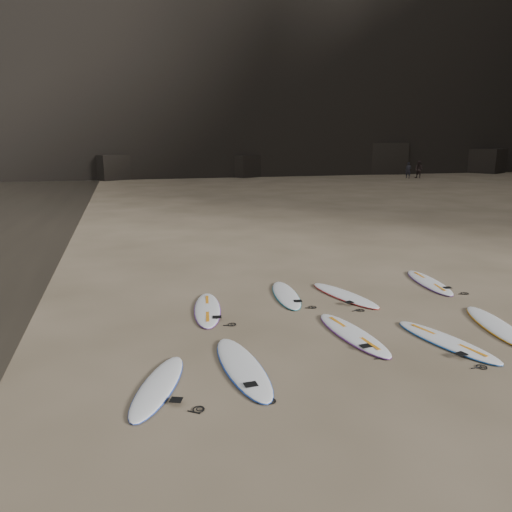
{
  "coord_description": "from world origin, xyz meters",
  "views": [
    {
      "loc": [
        -4.72,
        -8.88,
        4.14
      ],
      "look_at": [
        -1.87,
        1.9,
        1.5
      ],
      "focal_mm": 35.0,
      "sensor_mm": 36.0,
      "label": 1
    }
  ],
  "objects_px": {
    "surfboard_1": "(243,367)",
    "surfboard_6": "(286,295)",
    "surfboard_4": "(497,326)",
    "surfboard_5": "(207,309)",
    "person_b": "(419,170)",
    "surfboard_2": "(353,334)",
    "person_a": "(408,170)",
    "surfboard_7": "(344,295)",
    "surfboard_0": "(158,386)",
    "surfboard_8": "(429,282)",
    "surfboard_3": "(446,341)"
  },
  "relations": [
    {
      "from": "surfboard_3",
      "to": "surfboard_0",
      "type": "bearing_deg",
      "value": 169.93
    },
    {
      "from": "surfboard_5",
      "to": "surfboard_6",
      "type": "height_order",
      "value": "surfboard_5"
    },
    {
      "from": "surfboard_6",
      "to": "surfboard_7",
      "type": "relative_size",
      "value": 0.97
    },
    {
      "from": "surfboard_1",
      "to": "surfboard_2",
      "type": "xyz_separation_m",
      "value": [
        2.66,
        0.94,
        -0.0
      ]
    },
    {
      "from": "surfboard_4",
      "to": "surfboard_5",
      "type": "height_order",
      "value": "surfboard_4"
    },
    {
      "from": "person_a",
      "to": "person_b",
      "type": "height_order",
      "value": "person_b"
    },
    {
      "from": "surfboard_2",
      "to": "person_a",
      "type": "distance_m",
      "value": 45.35
    },
    {
      "from": "person_b",
      "to": "surfboard_4",
      "type": "bearing_deg",
      "value": -58.35
    },
    {
      "from": "surfboard_0",
      "to": "surfboard_8",
      "type": "bearing_deg",
      "value": 49.78
    },
    {
      "from": "surfboard_1",
      "to": "surfboard_6",
      "type": "distance_m",
      "value": 4.47
    },
    {
      "from": "surfboard_7",
      "to": "person_b",
      "type": "distance_m",
      "value": 42.98
    },
    {
      "from": "surfboard_1",
      "to": "surfboard_7",
      "type": "relative_size",
      "value": 1.08
    },
    {
      "from": "surfboard_3",
      "to": "person_b",
      "type": "distance_m",
      "value": 45.43
    },
    {
      "from": "surfboard_0",
      "to": "surfboard_4",
      "type": "relative_size",
      "value": 0.89
    },
    {
      "from": "surfboard_7",
      "to": "person_b",
      "type": "bearing_deg",
      "value": 39.3
    },
    {
      "from": "surfboard_0",
      "to": "surfboard_6",
      "type": "xyz_separation_m",
      "value": [
        3.69,
        4.26,
        0.0
      ]
    },
    {
      "from": "surfboard_2",
      "to": "person_a",
      "type": "bearing_deg",
      "value": 51.24
    },
    {
      "from": "surfboard_1",
      "to": "surfboard_4",
      "type": "bearing_deg",
      "value": 2.03
    },
    {
      "from": "surfboard_0",
      "to": "person_a",
      "type": "bearing_deg",
      "value": 75.55
    },
    {
      "from": "surfboard_7",
      "to": "person_b",
      "type": "relative_size",
      "value": 1.41
    },
    {
      "from": "surfboard_0",
      "to": "surfboard_7",
      "type": "bearing_deg",
      "value": 58.08
    },
    {
      "from": "surfboard_6",
      "to": "person_b",
      "type": "xyz_separation_m",
      "value": [
        26.1,
        34.81,
        0.86
      ]
    },
    {
      "from": "surfboard_2",
      "to": "surfboard_4",
      "type": "height_order",
      "value": "same"
    },
    {
      "from": "surfboard_0",
      "to": "surfboard_1",
      "type": "bearing_deg",
      "value": 33.64
    },
    {
      "from": "surfboard_0",
      "to": "surfboard_8",
      "type": "height_order",
      "value": "surfboard_8"
    },
    {
      "from": "surfboard_6",
      "to": "surfboard_7",
      "type": "xyz_separation_m",
      "value": [
        1.5,
        -0.43,
        0.0
      ]
    },
    {
      "from": "surfboard_4",
      "to": "person_b",
      "type": "relative_size",
      "value": 1.45
    },
    {
      "from": "surfboard_1",
      "to": "surfboard_5",
      "type": "bearing_deg",
      "value": 88.67
    },
    {
      "from": "surfboard_1",
      "to": "surfboard_5",
      "type": "relative_size",
      "value": 1.07
    },
    {
      "from": "surfboard_4",
      "to": "surfboard_5",
      "type": "xyz_separation_m",
      "value": [
        -6.09,
        2.77,
        -0.0
      ]
    },
    {
      "from": "surfboard_5",
      "to": "surfboard_6",
      "type": "xyz_separation_m",
      "value": [
        2.24,
        0.62,
        -0.0
      ]
    },
    {
      "from": "person_a",
      "to": "surfboard_2",
      "type": "bearing_deg",
      "value": -75.53
    },
    {
      "from": "surfboard_3",
      "to": "surfboard_1",
      "type": "bearing_deg",
      "value": 167.05
    },
    {
      "from": "surfboard_1",
      "to": "surfboard_2",
      "type": "distance_m",
      "value": 2.82
    },
    {
      "from": "surfboard_4",
      "to": "surfboard_6",
      "type": "height_order",
      "value": "surfboard_4"
    },
    {
      "from": "surfboard_3",
      "to": "surfboard_5",
      "type": "relative_size",
      "value": 1.01
    },
    {
      "from": "surfboard_1",
      "to": "surfboard_8",
      "type": "height_order",
      "value": "surfboard_1"
    },
    {
      "from": "surfboard_0",
      "to": "surfboard_5",
      "type": "height_order",
      "value": "surfboard_5"
    },
    {
      "from": "surfboard_4",
      "to": "person_a",
      "type": "distance_m",
      "value": 43.99
    },
    {
      "from": "surfboard_0",
      "to": "surfboard_3",
      "type": "distance_m",
      "value": 5.94
    },
    {
      "from": "surfboard_4",
      "to": "surfboard_5",
      "type": "distance_m",
      "value": 6.69
    },
    {
      "from": "surfboard_3",
      "to": "surfboard_6",
      "type": "xyz_separation_m",
      "value": [
        -2.24,
        3.84,
        -0.0
      ]
    },
    {
      "from": "surfboard_4",
      "to": "surfboard_2",
      "type": "bearing_deg",
      "value": -173.9
    },
    {
      "from": "surfboard_8",
      "to": "surfboard_0",
      "type": "bearing_deg",
      "value": -143.87
    },
    {
      "from": "person_a",
      "to": "surfboard_5",
      "type": "bearing_deg",
      "value": -80.13
    },
    {
      "from": "surfboard_2",
      "to": "person_a",
      "type": "height_order",
      "value": "person_a"
    },
    {
      "from": "surfboard_1",
      "to": "surfboard_7",
      "type": "distance_m",
      "value": 5.05
    },
    {
      "from": "surfboard_8",
      "to": "surfboard_4",
      "type": "bearing_deg",
      "value": -91.17
    },
    {
      "from": "surfboard_4",
      "to": "surfboard_7",
      "type": "bearing_deg",
      "value": 141.28
    },
    {
      "from": "surfboard_1",
      "to": "surfboard_8",
      "type": "relative_size",
      "value": 1.06
    }
  ]
}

